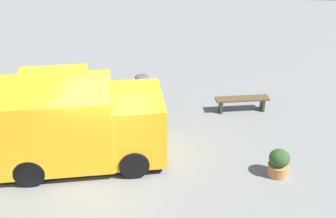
{
  "coord_description": "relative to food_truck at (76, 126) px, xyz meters",
  "views": [
    {
      "loc": [
        2.44,
        -9.41,
        7.03
      ],
      "look_at": [
        1.49,
        1.83,
        0.93
      ],
      "focal_mm": 44.59,
      "sensor_mm": 36.0,
      "label": 1
    }
  ],
  "objects": [
    {
      "name": "food_truck",
      "position": [
        0.0,
        0.0,
        0.0
      ],
      "size": [
        5.02,
        3.32,
        2.31
      ],
      "color": "#F9AF1B",
      "rests_on": "ground_plane"
    },
    {
      "name": "ground_plane",
      "position": [
        0.95,
        -0.25,
        -1.12
      ],
      "size": [
        40.0,
        40.0,
        0.0
      ],
      "primitive_type": "plane",
      "color": "gray"
    },
    {
      "name": "plaza_bench",
      "position": [
        4.87,
        3.37,
        -0.73
      ],
      "size": [
        1.91,
        0.74,
        0.51
      ],
      "color": "brown",
      "rests_on": "ground_plane"
    },
    {
      "name": "trash_bin",
      "position": [
        1.3,
        3.88,
        -0.61
      ],
      "size": [
        0.49,
        0.49,
        1.01
      ],
      "color": "#5B544D",
      "rests_on": "ground_plane"
    },
    {
      "name": "person_customer",
      "position": [
        -2.91,
        4.15,
        -0.76
      ],
      "size": [
        0.69,
        0.76,
        0.88
      ],
      "color": "navy",
      "rests_on": "ground_plane"
    },
    {
      "name": "planter_flowering_near",
      "position": [
        5.6,
        -0.23,
        -0.72
      ],
      "size": [
        0.57,
        0.57,
        0.79
      ],
      "color": "#C07B43",
      "rests_on": "ground_plane"
    }
  ]
}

